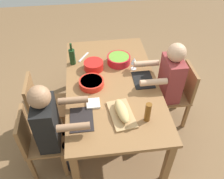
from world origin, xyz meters
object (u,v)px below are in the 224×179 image
Objects in this scene: serving_bowl_salad at (119,59)px; beer_bottle at (148,112)px; chair_far_center at (179,92)px; diner_near_right at (52,125)px; wine_bottle at (72,56)px; dining_table at (112,87)px; chair_near_center at (42,104)px; chair_near_right at (37,140)px; cutting_board at (122,114)px; diner_far_center at (167,81)px; napkin_stack at (93,103)px; serving_bowl_pasta at (94,65)px; wine_glass at (134,61)px; bread_loaf at (122,111)px; serving_bowl_greens at (91,83)px.

serving_bowl_salad is 0.97m from beer_bottle.
chair_far_center is 0.91m from beer_bottle.
wine_bottle is at bearing 166.82° from diner_near_right.
dining_table is 2.19× the size of chair_near_center.
chair_near_right reaches higher than cutting_board.
diner_near_right reaches higher than cutting_board.
cutting_board is at bearing 3.84° from dining_table.
diner_far_center is at bearing 108.68° from chair_near_right.
diner_near_right is at bearing -52.42° from dining_table.
chair_near_right is 2.12× the size of cutting_board.
diner_far_center is at bearing 90.00° from chair_near_center.
napkin_stack is (0.32, -0.90, 0.05)m from diner_far_center.
dining_table is at bearing 143.24° from napkin_stack.
wine_glass reaches higher than serving_bowl_pasta.
chair_far_center is at bearing 71.73° from wine_bottle.
wine_glass is at bearing 160.20° from bread_loaf.
serving_bowl_salad is at bearing 151.64° from napkin_stack.
diner_near_right is (0.00, 0.18, 0.21)m from chair_near_right.
serving_bowl_pasta is at bearing 149.24° from diner_near_right.
wine_bottle reaches higher than bread_loaf.
serving_bowl_salad is at bearing 136.32° from serving_bowl_greens.
serving_bowl_greens is 0.50m from wine_bottle.
serving_bowl_pasta is at bearing -97.39° from wine_glass.
wine_bottle reaches higher than wine_glass.
serving_bowl_pasta is 0.82× the size of serving_bowl_salad.
diner_far_center is 0.73m from beer_bottle.
chair_far_center reaches higher than serving_bowl_greens.
serving_bowl_greens is 0.71× the size of cutting_board.
serving_bowl_salad is 0.78m from napkin_stack.
serving_bowl_salad is 0.53m from serving_bowl_greens.
cutting_board is 0.78m from wine_glass.
serving_bowl_greens is (0.02, -1.08, 0.30)m from chair_far_center.
chair_near_center is 0.69m from wine_bottle.
dining_table is 13.29× the size of napkin_stack.
wine_glass is 1.19× the size of napkin_stack.
diner_near_right reaches higher than serving_bowl_salad.
beer_bottle reaches higher than serving_bowl_pasta.
diner_near_right reaches higher than wine_bottle.
chair_near_right is 1.00× the size of chair_near_center.
wine_bottle is at bearing -119.00° from serving_bowl_pasta.
chair_near_right is (0.51, -1.51, -0.21)m from diner_far_center.
chair_near_right reaches higher than serving_bowl_greens.
bread_loaf is 2.29× the size of napkin_stack.
chair_near_center is 2.92× the size of serving_bowl_salad.
dining_table is 0.26m from serving_bowl_greens.
diner_far_center reaches higher than napkin_stack.
wine_bottle is (-0.93, -0.48, 0.10)m from cutting_board.
serving_bowl_pasta is (-0.80, 0.47, 0.10)m from diner_near_right.
diner_far_center reaches higher than serving_bowl_pasta.
wine_bottle reaches higher than beer_bottle.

